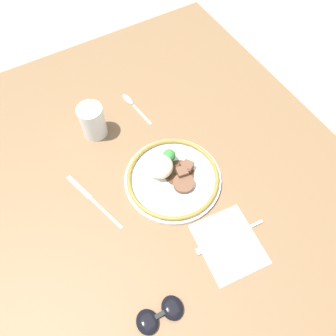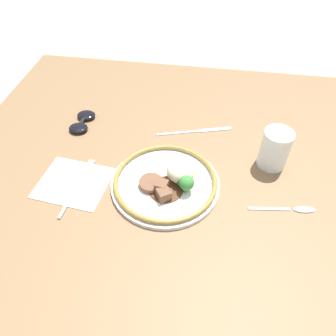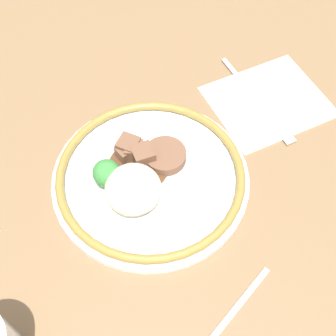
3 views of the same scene
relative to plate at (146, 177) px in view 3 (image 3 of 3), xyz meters
The scene contains 5 objects.
ground_plane 0.07m from the plate, 51.03° to the left, with size 8.00×8.00×0.00m, color tan.
dining_table 0.06m from the plate, 51.03° to the left, with size 1.22×1.08×0.03m.
napkin 0.23m from the plate, behind, with size 0.18×0.16×0.00m.
plate is the anchor object (origin of this frame).
fork 0.22m from the plate, behind, with size 0.03×0.19×0.00m.
Camera 3 is at (0.12, 0.25, 0.57)m, focal length 50.00 mm.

